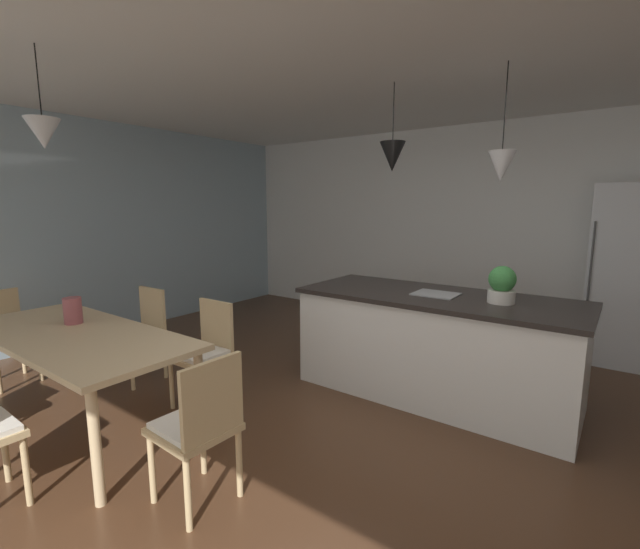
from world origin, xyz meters
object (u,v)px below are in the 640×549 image
(vase_on_dining_table, at_px, (73,311))
(chair_window_end, at_px, (5,334))
(kitchen_island, at_px, (435,344))
(dining_table, at_px, (75,341))
(potted_plant_on_island, at_px, (502,285))
(chair_far_right, at_px, (205,350))
(chair_kitchen_end, at_px, (199,424))
(refrigerator, at_px, (626,275))
(chair_far_left, at_px, (142,331))

(vase_on_dining_table, bearing_deg, chair_window_end, -174.38)
(kitchen_island, bearing_deg, dining_table, -132.37)
(dining_table, xyz_separation_m, potted_plant_on_island, (2.45, 2.12, 0.37))
(chair_window_end, bearing_deg, chair_far_right, 23.15)
(chair_kitchen_end, bearing_deg, refrigerator, 65.82)
(potted_plant_on_island, bearing_deg, refrigerator, 68.02)
(chair_window_end, relative_size, refrigerator, 0.46)
(dining_table, relative_size, chair_window_end, 2.40)
(chair_far_right, height_order, refrigerator, refrigerator)
(potted_plant_on_island, bearing_deg, chair_far_right, -146.44)
(refrigerator, xyz_separation_m, vase_on_dining_table, (-3.48, -3.93, -0.09))
(chair_kitchen_end, relative_size, refrigerator, 0.46)
(chair_far_right, relative_size, kitchen_island, 0.37)
(chair_far_right, bearing_deg, vase_on_dining_table, -136.12)
(chair_far_right, distance_m, chair_kitchen_end, 1.24)
(chair_window_end, xyz_separation_m, vase_on_dining_table, (1.16, 0.11, 0.37))
(chair_far_left, xyz_separation_m, kitchen_island, (2.40, 1.32, -0.01))
(vase_on_dining_table, bearing_deg, potted_plant_on_island, 36.60)
(chair_window_end, bearing_deg, dining_table, 0.13)
(kitchen_island, xyz_separation_m, refrigerator, (1.30, 1.93, 0.48))
(chair_far_left, relative_size, chair_kitchen_end, 1.00)
(dining_table, distance_m, chair_window_end, 1.43)
(chair_window_end, bearing_deg, chair_kitchen_end, 0.02)
(chair_window_end, height_order, vase_on_dining_table, vase_on_dining_table)
(kitchen_island, distance_m, refrigerator, 2.37)
(vase_on_dining_table, bearing_deg, dining_table, -24.06)
(chair_kitchen_end, xyz_separation_m, potted_plant_on_island, (1.04, 2.12, 0.57))
(chair_kitchen_end, distance_m, vase_on_dining_table, 1.71)
(chair_kitchen_end, height_order, vase_on_dining_table, vase_on_dining_table)
(chair_far_right, relative_size, potted_plant_on_island, 2.96)
(refrigerator, bearing_deg, vase_on_dining_table, -131.48)
(chair_kitchen_end, height_order, refrigerator, refrigerator)
(potted_plant_on_island, bearing_deg, kitchen_island, 180.00)
(chair_kitchen_end, bearing_deg, vase_on_dining_table, 176.10)
(refrigerator, bearing_deg, chair_far_left, -138.75)
(chair_kitchen_end, bearing_deg, chair_far_right, 139.62)
(vase_on_dining_table, bearing_deg, kitchen_island, 42.61)
(refrigerator, height_order, potted_plant_on_island, refrigerator)
(chair_far_right, distance_m, refrigerator, 4.29)
(chair_kitchen_end, bearing_deg, chair_window_end, -179.98)
(chair_far_right, bearing_deg, chair_kitchen_end, -40.38)
(chair_far_left, height_order, chair_kitchen_end, same)
(vase_on_dining_table, bearing_deg, refrigerator, 48.52)
(dining_table, bearing_deg, vase_on_dining_table, 155.94)
(kitchen_island, bearing_deg, chair_kitchen_end, -103.75)
(chair_far_left, bearing_deg, chair_kitchen_end, -23.11)
(chair_window_end, bearing_deg, chair_far_left, 40.47)
(chair_far_left, distance_m, chair_window_end, 1.24)
(chair_far_left, height_order, chair_window_end, same)
(chair_window_end, relative_size, vase_on_dining_table, 4.21)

